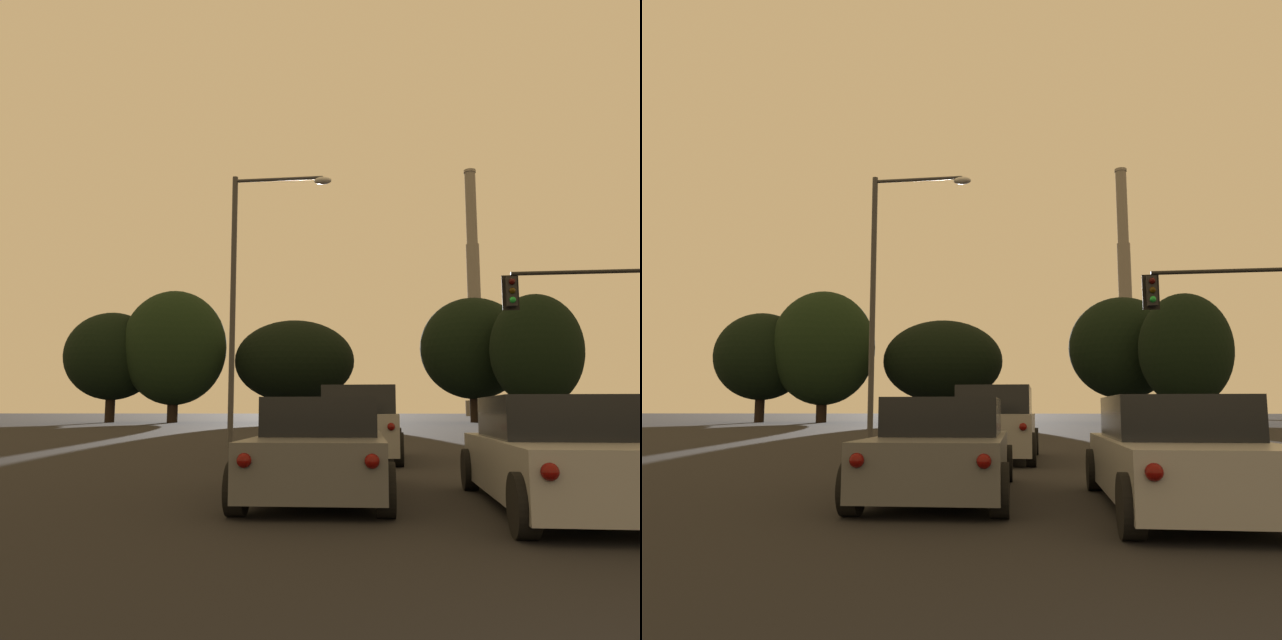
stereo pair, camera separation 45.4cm
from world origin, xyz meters
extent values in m
cube|color=gray|center=(-2.90, 14.75, 0.68)|extent=(1.93, 4.81, 0.95)
cube|color=black|center=(-2.90, 14.87, 1.51)|extent=(1.79, 2.80, 0.70)
cylinder|color=black|center=(-3.83, 16.68, 0.38)|extent=(0.22, 0.76, 0.76)
cylinder|color=black|center=(-1.95, 16.68, 0.38)|extent=(0.22, 0.76, 0.76)
cylinder|color=black|center=(-3.84, 12.83, 0.38)|extent=(0.22, 0.76, 0.76)
cylinder|color=black|center=(-1.96, 12.83, 0.38)|extent=(0.22, 0.76, 0.76)
sphere|color=#500705|center=(-3.69, 12.34, 0.89)|extent=(0.17, 0.17, 0.17)
sphere|color=#500705|center=(-2.13, 12.33, 0.89)|extent=(0.17, 0.17, 0.17)
cube|color=#4C4F54|center=(-3.15, 7.90, 0.53)|extent=(1.99, 4.67, 0.70)
cube|color=black|center=(-3.16, 8.13, 1.15)|extent=(1.71, 2.26, 0.55)
cylinder|color=black|center=(-4.10, 9.76, 0.32)|extent=(0.25, 0.65, 0.64)
cylinder|color=black|center=(-2.34, 9.83, 0.32)|extent=(0.25, 0.65, 0.64)
cylinder|color=black|center=(-3.95, 5.96, 0.32)|extent=(0.25, 0.65, 0.64)
cylinder|color=black|center=(-2.19, 6.04, 0.32)|extent=(0.25, 0.65, 0.64)
sphere|color=#500705|center=(-3.77, 5.55, 0.68)|extent=(0.17, 0.17, 0.17)
sphere|color=#500705|center=(-2.33, 5.61, 0.68)|extent=(0.17, 0.17, 0.17)
cube|color=gray|center=(0.01, 6.90, 0.53)|extent=(1.87, 4.63, 0.70)
cube|color=black|center=(0.01, 7.13, 1.15)|extent=(1.65, 2.22, 0.55)
cylinder|color=black|center=(-0.90, 8.78, 0.32)|extent=(0.23, 0.64, 0.64)
cylinder|color=black|center=(0.86, 8.81, 0.32)|extent=(0.23, 0.64, 0.64)
cylinder|color=black|center=(-0.84, 4.98, 0.32)|extent=(0.23, 0.64, 0.64)
sphere|color=#500705|center=(-0.68, 4.57, 0.68)|extent=(0.17, 0.17, 0.17)
cylinder|color=black|center=(4.76, 20.53, 6.00)|extent=(5.28, 0.14, 0.14)
cube|color=black|center=(2.12, 20.53, 5.36)|extent=(0.34, 0.34, 1.04)
cube|color=black|center=(2.12, 20.71, 5.36)|extent=(0.58, 0.03, 1.25)
sphere|color=#320504|center=(2.12, 20.34, 5.68)|extent=(0.22, 0.22, 0.22)
sphere|color=#352604|center=(2.12, 20.34, 5.36)|extent=(0.22, 0.22, 0.22)
sphere|color=green|center=(2.12, 20.34, 5.04)|extent=(0.22, 0.22, 0.22)
cylinder|color=#38383A|center=(-7.68, 19.91, 4.87)|extent=(0.20, 0.20, 9.74)
cylinder|color=#38383A|center=(-6.06, 19.91, 9.59)|extent=(3.23, 0.12, 0.12)
sphere|color=#38383A|center=(-7.68, 19.91, 9.59)|extent=(0.20, 0.20, 0.20)
ellipsoid|color=silver|center=(-4.45, 19.91, 9.47)|extent=(0.64, 0.36, 0.26)
cylinder|color=slate|center=(18.94, 155.65, 1.89)|extent=(6.07, 6.07, 3.77)
cylinder|color=gray|center=(18.94, 155.65, 13.62)|extent=(3.80, 3.80, 19.69)
cylinder|color=gray|center=(18.94, 155.65, 33.31)|extent=(3.26, 3.26, 19.69)
cylinder|color=gray|center=(18.94, 155.65, 53.01)|extent=(2.73, 2.73, 19.69)
cylinder|color=gray|center=(18.94, 155.65, 62.50)|extent=(3.06, 3.06, 0.70)
cylinder|color=black|center=(12.02, 61.11, 1.48)|extent=(0.89, 0.89, 2.97)
ellipsoid|color=black|center=(12.02, 61.11, 7.12)|extent=(8.92, 8.03, 11.08)
cylinder|color=black|center=(6.91, 68.08, 1.94)|extent=(1.16, 1.16, 3.89)
ellipsoid|color=black|center=(6.91, 68.08, 8.07)|extent=(11.63, 10.46, 11.14)
cylinder|color=black|center=(-32.57, 63.89, 1.80)|extent=(1.04, 1.04, 3.60)
ellipsoid|color=black|center=(-32.57, 63.89, 7.21)|extent=(10.42, 9.38, 9.61)
cylinder|color=black|center=(-12.61, 65.98, 1.63)|extent=(1.31, 1.31, 3.26)
ellipsoid|color=black|center=(-12.61, 65.98, 6.62)|extent=(13.10, 11.79, 8.96)
cylinder|color=black|center=(-25.50, 63.79, 1.70)|extent=(1.13, 1.13, 3.39)
ellipsoid|color=black|center=(-25.50, 63.79, 8.06)|extent=(11.32, 10.19, 12.44)
camera|label=1|loc=(-2.11, -1.48, 1.23)|focal=35.00mm
camera|label=2|loc=(-1.66, -1.42, 1.23)|focal=35.00mm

